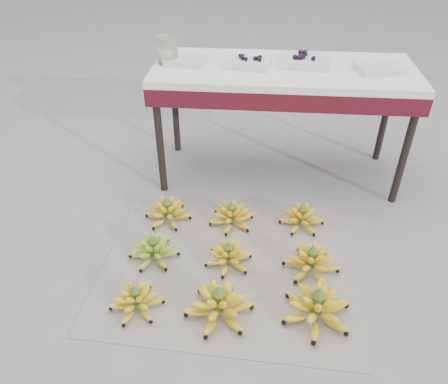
# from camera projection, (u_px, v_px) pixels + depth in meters

# --- Properties ---
(ground) EXTENTS (60.00, 60.00, 0.00)m
(ground) POSITION_uv_depth(u_px,v_px,m) (246.00, 266.00, 2.19)
(ground) COLOR gray
(ground) RESTS_ON ground
(newspaper_mat) EXTENTS (1.30, 1.11, 0.01)m
(newspaper_mat) POSITION_uv_depth(u_px,v_px,m) (229.00, 264.00, 2.20)
(newspaper_mat) COLOR silver
(newspaper_mat) RESTS_ON ground
(bunch_front_left) EXTENTS (0.25, 0.25, 0.15)m
(bunch_front_left) POSITION_uv_depth(u_px,v_px,m) (136.00, 300.00, 1.95)
(bunch_front_left) COLOR yellow
(bunch_front_left) RESTS_ON newspaper_mat
(bunch_front_center) EXTENTS (0.33, 0.33, 0.18)m
(bunch_front_center) POSITION_uv_depth(u_px,v_px,m) (219.00, 305.00, 1.91)
(bunch_front_center) COLOR yellow
(bunch_front_center) RESTS_ON newspaper_mat
(bunch_front_right) EXTENTS (0.33, 0.33, 0.19)m
(bunch_front_right) POSITION_uv_depth(u_px,v_px,m) (317.00, 308.00, 1.90)
(bunch_front_right) COLOR yellow
(bunch_front_right) RESTS_ON newspaper_mat
(bunch_mid_left) EXTENTS (0.29, 0.29, 0.15)m
(bunch_mid_left) POSITION_uv_depth(u_px,v_px,m) (154.00, 250.00, 2.21)
(bunch_mid_left) COLOR #87B936
(bunch_mid_left) RESTS_ON newspaper_mat
(bunch_mid_center) EXTENTS (0.27, 0.27, 0.14)m
(bunch_mid_center) POSITION_uv_depth(u_px,v_px,m) (228.00, 256.00, 2.18)
(bunch_mid_center) COLOR yellow
(bunch_mid_center) RESTS_ON newspaper_mat
(bunch_mid_right) EXTENTS (0.31, 0.31, 0.17)m
(bunch_mid_right) POSITION_uv_depth(u_px,v_px,m) (311.00, 262.00, 2.13)
(bunch_mid_right) COLOR yellow
(bunch_mid_right) RESTS_ON newspaper_mat
(bunch_back_left) EXTENTS (0.31, 0.31, 0.16)m
(bunch_back_left) POSITION_uv_depth(u_px,v_px,m) (168.00, 212.00, 2.46)
(bunch_back_left) COLOR yellow
(bunch_back_left) RESTS_ON newspaper_mat
(bunch_back_center) EXTENTS (0.26, 0.26, 0.15)m
(bunch_back_center) POSITION_uv_depth(u_px,v_px,m) (231.00, 216.00, 2.43)
(bunch_back_center) COLOR yellow
(bunch_back_center) RESTS_ON newspaper_mat
(bunch_back_right) EXTENTS (0.32, 0.32, 0.15)m
(bunch_back_right) POSITION_uv_depth(u_px,v_px,m) (302.00, 218.00, 2.42)
(bunch_back_right) COLOR yellow
(bunch_back_right) RESTS_ON newspaper_mat
(vendor_table) EXTENTS (1.50, 0.60, 0.72)m
(vendor_table) POSITION_uv_depth(u_px,v_px,m) (283.00, 81.00, 2.52)
(vendor_table) COLOR black
(vendor_table) RESTS_ON ground
(tray_far_left) EXTENTS (0.24, 0.19, 0.04)m
(tray_far_left) POSITION_uv_depth(u_px,v_px,m) (186.00, 61.00, 2.50)
(tray_far_left) COLOR silver
(tray_far_left) RESTS_ON vendor_table
(tray_left) EXTENTS (0.27, 0.21, 0.06)m
(tray_left) POSITION_uv_depth(u_px,v_px,m) (248.00, 63.00, 2.47)
(tray_left) COLOR silver
(tray_left) RESTS_ON vendor_table
(tray_right) EXTENTS (0.30, 0.23, 0.07)m
(tray_right) POSITION_uv_depth(u_px,v_px,m) (304.00, 61.00, 2.48)
(tray_right) COLOR silver
(tray_right) RESTS_ON vendor_table
(tray_far_right) EXTENTS (0.28, 0.23, 0.04)m
(tray_far_right) POSITION_uv_depth(u_px,v_px,m) (379.00, 68.00, 2.40)
(tray_far_right) COLOR silver
(tray_far_right) RESTS_ON vendor_table
(glass_jar) EXTENTS (0.15, 0.15, 0.15)m
(glass_jar) POSITION_uv_depth(u_px,v_px,m) (167.00, 50.00, 2.49)
(glass_jar) COLOR beige
(glass_jar) RESTS_ON vendor_table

